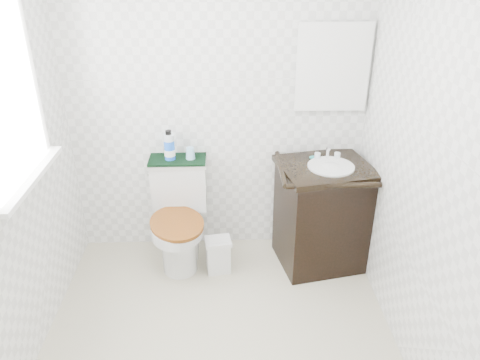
{
  "coord_description": "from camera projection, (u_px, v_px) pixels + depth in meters",
  "views": [
    {
      "loc": [
        0.05,
        -2.08,
        2.22
      ],
      "look_at": [
        0.15,
        0.75,
        0.79
      ],
      "focal_mm": 35.0,
      "sensor_mm": 36.0,
      "label": 1
    }
  ],
  "objects": [
    {
      "name": "floor",
      "position": [
        220.0,
        351.0,
        2.85
      ],
      "size": [
        2.4,
        2.4,
        0.0
      ],
      "primitive_type": "plane",
      "color": "#C0B99A",
      "rests_on": "ground"
    },
    {
      "name": "wall_back",
      "position": [
        217.0,
        102.0,
        3.38
      ],
      "size": [
        2.4,
        0.0,
        2.4
      ],
      "primitive_type": "plane",
      "rotation": [
        1.57,
        0.0,
        0.0
      ],
      "color": "white",
      "rests_on": "ground"
    },
    {
      "name": "wall_right",
      "position": [
        434.0,
        172.0,
        2.35
      ],
      "size": [
        0.0,
        2.4,
        2.4
      ],
      "primitive_type": "plane",
      "rotation": [
        1.57,
        0.0,
        -1.57
      ],
      "color": "white",
      "rests_on": "ground"
    },
    {
      "name": "window",
      "position": [
        1.0,
        94.0,
        2.34
      ],
      "size": [
        0.02,
        0.7,
        0.9
      ],
      "primitive_type": "cube",
      "color": "white",
      "rests_on": "wall_left"
    },
    {
      "name": "mirror",
      "position": [
        333.0,
        68.0,
        3.27
      ],
      "size": [
        0.5,
        0.02,
        0.6
      ],
      "primitive_type": "cube",
      "color": "silver",
      "rests_on": "wall_back"
    },
    {
      "name": "toilet",
      "position": [
        180.0,
        220.0,
        3.55
      ],
      "size": [
        0.48,
        0.67,
        0.79
      ],
      "color": "silver",
      "rests_on": "floor"
    },
    {
      "name": "vanity",
      "position": [
        322.0,
        213.0,
        3.49
      ],
      "size": [
        0.73,
        0.66,
        0.92
      ],
      "color": "black",
      "rests_on": "floor"
    },
    {
      "name": "trash_bin",
      "position": [
        218.0,
        255.0,
        3.5
      ],
      "size": [
        0.21,
        0.18,
        0.28
      ],
      "color": "silver",
      "rests_on": "floor"
    },
    {
      "name": "towel",
      "position": [
        177.0,
        160.0,
        3.46
      ],
      "size": [
        0.42,
        0.22,
        0.02
      ],
      "primitive_type": "cube",
      "color": "black",
      "rests_on": "toilet"
    },
    {
      "name": "mouthwash_bottle",
      "position": [
        169.0,
        146.0,
        3.4
      ],
      "size": [
        0.08,
        0.08,
        0.22
      ],
      "color": "blue",
      "rests_on": "towel"
    },
    {
      "name": "cup",
      "position": [
        190.0,
        153.0,
        3.43
      ],
      "size": [
        0.07,
        0.07,
        0.09
      ],
      "primitive_type": "cone",
      "color": "#8FC5EB",
      "rests_on": "towel"
    },
    {
      "name": "soap_bar",
      "position": [
        314.0,
        157.0,
        3.42
      ],
      "size": [
        0.07,
        0.05,
        0.02
      ],
      "primitive_type": "ellipsoid",
      "color": "#177172",
      "rests_on": "vanity"
    }
  ]
}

